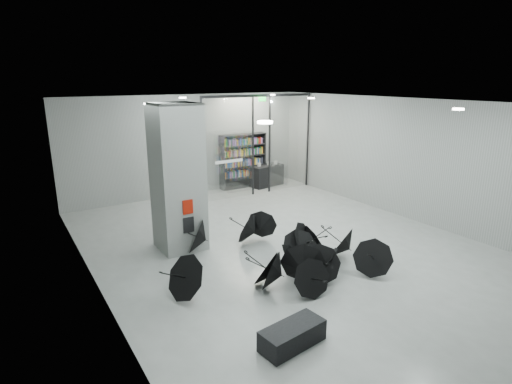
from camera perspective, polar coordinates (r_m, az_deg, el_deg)
room at (r=10.61m, az=5.76°, el=5.91°), size 14.00×14.02×4.01m
column at (r=11.27m, az=-10.88°, el=1.90°), size 1.20×1.20×4.00m
fire_cabinet at (r=10.88m, az=-9.48°, el=-2.07°), size 0.28×0.04×0.38m
info_panel at (r=11.04m, az=-9.37°, el=-4.54°), size 0.30×0.03×0.42m
exit_sign at (r=16.18m, az=0.87°, el=12.80°), size 0.30×0.06×0.15m
glass_partition at (r=16.51m, az=0.44°, el=7.14°), size 5.06×0.08×4.00m
bench at (r=7.74m, az=5.08°, el=-19.28°), size 1.28×0.66×0.39m
bookshelf at (r=17.72m, az=-1.81°, el=4.36°), size 2.12×0.47×2.32m
shop_counter at (r=18.06m, az=1.53°, el=2.31°), size 1.62×0.89×0.92m
umbrella_cluster at (r=10.27m, az=4.19°, el=-9.22°), size 5.59×4.69×1.28m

